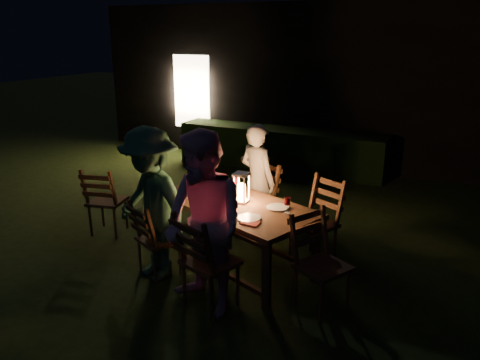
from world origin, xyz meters
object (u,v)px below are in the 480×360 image
at_px(chair_near_left, 158,251).
at_px(chair_end, 320,280).
at_px(chair_far_right, 314,236).
at_px(lantern, 241,189).
at_px(side_table, 255,163).
at_px(chair_near_right, 209,278).
at_px(person_opp_left, 151,205).
at_px(ice_bucket, 255,152).
at_px(person_house_side, 257,181).
at_px(chair_spare, 107,212).
at_px(chair_far_left, 255,214).
at_px(bottle_table, 220,186).
at_px(bottle_bucket_b, 259,149).
at_px(person_opp_right, 204,225).
at_px(dining_table, 235,209).
at_px(bottle_bucket_a, 252,149).

height_order(chair_near_left, chair_end, chair_end).
xyz_separation_m(chair_far_right, lantern, (-0.72, -0.50, 0.63)).
distance_m(lantern, side_table, 2.54).
distance_m(chair_near_right, person_opp_left, 1.05).
xyz_separation_m(chair_far_right, ice_bucket, (-1.61, 1.85, 0.43)).
bearing_deg(chair_near_left, person_house_side, 93.58).
bearing_deg(chair_end, chair_spare, -70.79).
distance_m(chair_far_left, side_table, 1.67).
height_order(bottle_table, bottle_bucket_b, bottle_table).
xyz_separation_m(chair_near_left, ice_bucket, (-0.13, 2.94, 0.47)).
relative_size(chair_far_right, person_house_side, 0.69).
bearing_deg(person_opp_right, ice_bucket, 126.60).
xyz_separation_m(person_house_side, bottle_table, (-0.10, -0.84, 0.17)).
bearing_deg(bottle_table, person_opp_left, -124.18).
distance_m(dining_table, chair_far_right, 1.03).
height_order(dining_table, lantern, lantern).
bearing_deg(dining_table, chair_far_right, 54.43).
xyz_separation_m(person_opp_left, bottle_bucket_b, (-0.06, 3.03, -0.06)).
bearing_deg(chair_far_right, ice_bucket, -23.72).
bearing_deg(chair_far_right, chair_end, 136.22).
bearing_deg(bottle_bucket_a, chair_near_left, -86.46).
bearing_deg(chair_near_right, chair_near_left, 177.75).
distance_m(chair_far_right, chair_end, 1.02).
distance_m(chair_far_right, person_opp_right, 1.70).
bearing_deg(person_house_side, chair_far_right, 177.24).
height_order(chair_far_left, bottle_bucket_b, chair_far_left).
relative_size(chair_near_right, lantern, 3.04).
xyz_separation_m(chair_near_right, side_table, (-0.97, 3.26, 0.24)).
bearing_deg(person_house_side, lantern, 123.00).
bearing_deg(chair_near_right, bottle_bucket_b, 124.03).
xyz_separation_m(chair_near_right, chair_spare, (-2.14, 0.96, -0.02)).
xyz_separation_m(dining_table, person_house_side, (-0.13, 0.93, 0.05)).
xyz_separation_m(person_house_side, lantern, (0.20, -0.90, 0.19)).
xyz_separation_m(chair_far_right, side_table, (-1.61, 1.85, 0.25)).
bearing_deg(chair_far_left, person_house_side, -79.59).
distance_m(chair_near_right, chair_end, 1.10).
bearing_deg(chair_far_left, chair_near_right, 127.44).
relative_size(chair_spare, bottle_bucket_a, 3.10).
bearing_deg(lantern, chair_far_right, 34.71).
bearing_deg(chair_end, bottle_bucket_b, -117.53).
bearing_deg(chair_near_left, lantern, 62.16).
bearing_deg(side_table, person_house_side, -64.75).
relative_size(chair_near_right, ice_bucket, 3.54).
xyz_separation_m(dining_table, bottle_bucket_b, (-0.77, 2.42, 0.08)).
height_order(chair_spare, person_opp_left, person_opp_left).
height_order(chair_far_right, person_house_side, person_house_side).
xyz_separation_m(person_opp_left, bottle_table, (0.47, 0.70, 0.08)).
xyz_separation_m(chair_near_left, chair_near_right, (0.84, -0.32, 0.04)).
xyz_separation_m(chair_spare, ice_bucket, (1.16, 2.30, 0.45)).
bearing_deg(chair_far_left, bottle_bucket_b, -40.32).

